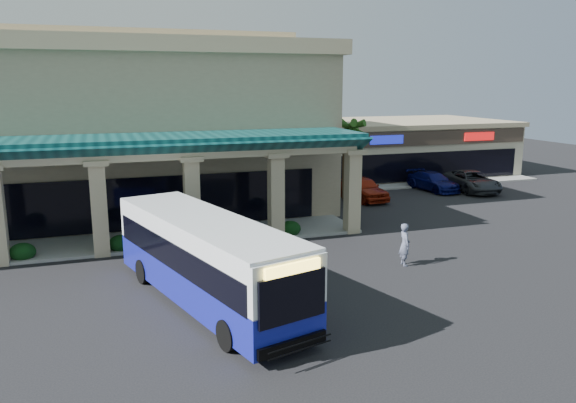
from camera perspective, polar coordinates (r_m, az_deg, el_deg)
name	(u,v)px	position (r m, az deg, el deg)	size (l,w,h in m)	color
ground	(280,272)	(25.43, -0.86, -7.19)	(110.00, 110.00, 0.00)	black
main_building	(86,125)	(38.95, -19.86, 7.33)	(30.80, 14.80, 11.35)	tan
arcade	(88,194)	(30.16, -19.66, 0.77)	(30.00, 6.20, 5.70)	#09383B
strip_mall	(383,147)	(53.63, 9.58, 5.49)	(22.50, 12.50, 4.90)	beige
palm_0	(349,160)	(37.74, 6.26, 4.22)	(2.40, 2.40, 6.60)	#1F4913
palm_1	(344,160)	(40.91, 5.74, 4.26)	(2.40, 2.40, 5.80)	#1F4913
broadleaf_tree	(295,159)	(44.83, 0.73, 4.35)	(2.60, 2.60, 4.81)	black
transit_bus	(206,261)	(21.73, -8.31, -6.03)	(2.79, 12.01, 3.35)	#151C9B
pedestrian	(405,244)	(26.64, 11.77, -4.30)	(0.73, 0.48, 2.00)	slate
car_silver	(362,188)	(41.03, 7.57, 1.35)	(2.02, 5.03, 1.71)	#97210C
car_red	(433,181)	(45.71, 14.52, 1.99)	(2.03, 5.00, 1.45)	#0A0E51
car_gray	(472,181)	(46.27, 18.17, 1.99)	(2.66, 5.77, 1.60)	#303339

